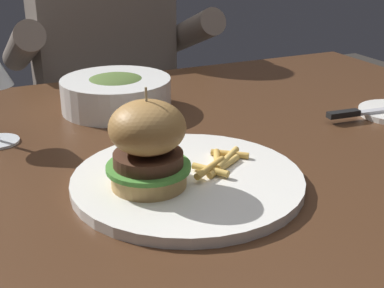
{
  "coord_description": "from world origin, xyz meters",
  "views": [
    {
      "loc": [
        -0.31,
        -0.71,
        1.05
      ],
      "look_at": [
        -0.03,
        -0.11,
        0.78
      ],
      "focal_mm": 50.0,
      "sensor_mm": 36.0,
      "label": 1
    }
  ],
  "objects_px": {
    "diner_person": "(106,111)",
    "soup_bowl": "(116,93)",
    "main_plate": "(188,181)",
    "table_knife": "(372,111)",
    "burger_sandwich": "(148,144)"
  },
  "relations": [
    {
      "from": "soup_bowl",
      "to": "burger_sandwich",
      "type": "bearing_deg",
      "value": -100.55
    },
    {
      "from": "burger_sandwich",
      "to": "diner_person",
      "type": "height_order",
      "value": "diner_person"
    },
    {
      "from": "table_knife",
      "to": "diner_person",
      "type": "distance_m",
      "value": 0.82
    },
    {
      "from": "table_knife",
      "to": "diner_person",
      "type": "bearing_deg",
      "value": 110.49
    },
    {
      "from": "diner_person",
      "to": "soup_bowl",
      "type": "bearing_deg",
      "value": -102.79
    },
    {
      "from": "burger_sandwich",
      "to": "main_plate",
      "type": "bearing_deg",
      "value": 4.58
    },
    {
      "from": "main_plate",
      "to": "table_knife",
      "type": "relative_size",
      "value": 1.38
    },
    {
      "from": "soup_bowl",
      "to": "diner_person",
      "type": "xyz_separation_m",
      "value": [
        0.12,
        0.51,
        -0.21
      ]
    },
    {
      "from": "main_plate",
      "to": "soup_bowl",
      "type": "height_order",
      "value": "soup_bowl"
    },
    {
      "from": "main_plate",
      "to": "burger_sandwich",
      "type": "bearing_deg",
      "value": -175.42
    },
    {
      "from": "burger_sandwich",
      "to": "table_knife",
      "type": "relative_size",
      "value": 0.58
    },
    {
      "from": "burger_sandwich",
      "to": "soup_bowl",
      "type": "distance_m",
      "value": 0.35
    },
    {
      "from": "soup_bowl",
      "to": "diner_person",
      "type": "relative_size",
      "value": 0.17
    },
    {
      "from": "table_knife",
      "to": "soup_bowl",
      "type": "xyz_separation_m",
      "value": [
        -0.39,
        0.23,
        0.02
      ]
    },
    {
      "from": "main_plate",
      "to": "soup_bowl",
      "type": "relative_size",
      "value": 1.51
    }
  ]
}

